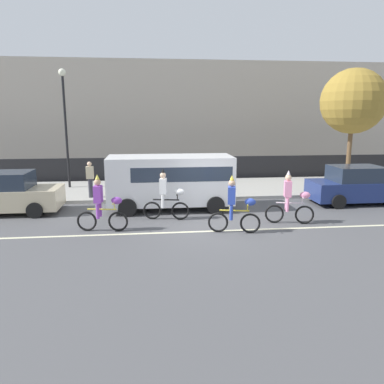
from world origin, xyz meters
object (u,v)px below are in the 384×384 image
(parade_cyclist_purple, at_px, (102,207))
(parade_cyclist_pink, at_px, (290,200))
(parade_cyclist_cobalt, at_px, (235,208))
(parked_car_beige, at_px, (6,194))
(parade_cyclist_zebra, at_px, (166,197))
(parked_van_white, at_px, (172,178))
(street_lamp_post, at_px, (65,111))
(parked_car_navy, at_px, (357,186))
(pedestrian_onlooker, at_px, (90,178))

(parade_cyclist_purple, height_order, parade_cyclist_pink, same)
(parade_cyclist_cobalt, distance_m, parade_cyclist_pink, 2.35)
(parade_cyclist_cobalt, bearing_deg, parked_car_beige, 157.51)
(parade_cyclist_zebra, xyz_separation_m, parked_car_beige, (-6.21, 1.62, -0.06))
(parked_van_white, bearing_deg, parade_cyclist_zebra, -101.17)
(parade_cyclist_zebra, xyz_separation_m, parade_cyclist_pink, (4.34, -1.01, 0.00))
(parade_cyclist_purple, height_order, parade_cyclist_zebra, same)
(street_lamp_post, bearing_deg, parked_car_beige, -108.30)
(parked_car_beige, height_order, parked_car_navy, same)
(parade_cyclist_pink, bearing_deg, parked_car_navy, 33.72)
(parade_cyclist_purple, bearing_deg, parked_car_navy, 15.18)
(parked_car_navy, bearing_deg, street_lamp_post, 161.23)
(parked_car_beige, distance_m, pedestrian_onlooker, 3.52)
(parade_cyclist_purple, distance_m, pedestrian_onlooker, 4.82)
(parade_cyclist_cobalt, height_order, parade_cyclist_pink, same)
(parade_cyclist_zebra, distance_m, parade_cyclist_pink, 4.45)
(parade_cyclist_zebra, relative_size, parked_car_navy, 0.47)
(parked_van_white, bearing_deg, parked_car_beige, 179.75)
(parade_cyclist_cobalt, distance_m, pedestrian_onlooker, 7.60)
(parade_cyclist_pink, distance_m, street_lamp_post, 11.95)
(parade_cyclist_purple, relative_size, parade_cyclist_cobalt, 1.00)
(parade_cyclist_zebra, distance_m, pedestrian_onlooker, 4.79)
(parked_car_beige, xyz_separation_m, pedestrian_onlooker, (2.95, 1.90, 0.23))
(parked_car_beige, xyz_separation_m, street_lamp_post, (1.49, 4.51, 3.21))
(parade_cyclist_zebra, distance_m, parked_van_white, 1.68)
(pedestrian_onlooker, bearing_deg, parked_car_navy, -8.98)
(parade_cyclist_pink, bearing_deg, pedestrian_onlooker, 149.23)
(parade_cyclist_zebra, xyz_separation_m, street_lamp_post, (-4.72, 6.13, 3.15))
(parade_cyclist_pink, height_order, pedestrian_onlooker, parade_cyclist_pink)
(parade_cyclist_cobalt, bearing_deg, parade_cyclist_zebra, 139.40)
(parade_cyclist_cobalt, xyz_separation_m, parked_van_white, (-1.83, 3.43, 0.44))
(street_lamp_post, bearing_deg, parked_van_white, -42.03)
(parked_van_white, distance_m, street_lamp_post, 7.29)
(parade_cyclist_pink, relative_size, parked_car_navy, 0.47)
(parade_cyclist_purple, distance_m, parade_cyclist_pink, 6.51)
(parade_cyclist_purple, xyz_separation_m, parade_cyclist_pink, (6.51, 0.17, 0.00))
(parked_van_white, bearing_deg, parked_car_navy, 0.63)
(parade_cyclist_purple, relative_size, street_lamp_post, 0.33)
(parade_cyclist_purple, xyz_separation_m, parked_van_white, (2.49, 2.77, 0.44))
(parade_cyclist_cobalt, distance_m, parked_van_white, 3.91)
(parade_cyclist_pink, xyz_separation_m, parked_car_beige, (-10.55, 2.63, -0.06))
(parked_car_navy, bearing_deg, parked_car_beige, -179.76)
(parade_cyclist_pink, bearing_deg, parked_van_white, 147.16)
(parked_car_beige, bearing_deg, parade_cyclist_zebra, -14.63)
(street_lamp_post, bearing_deg, pedestrian_onlooker, -60.74)
(parked_car_beige, distance_m, parked_car_navy, 14.57)
(parade_cyclist_purple, distance_m, parade_cyclist_cobalt, 4.37)
(parked_van_white, height_order, parked_car_navy, parked_van_white)
(parade_cyclist_zebra, relative_size, street_lamp_post, 0.33)
(parade_cyclist_cobalt, distance_m, parked_car_beige, 9.04)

